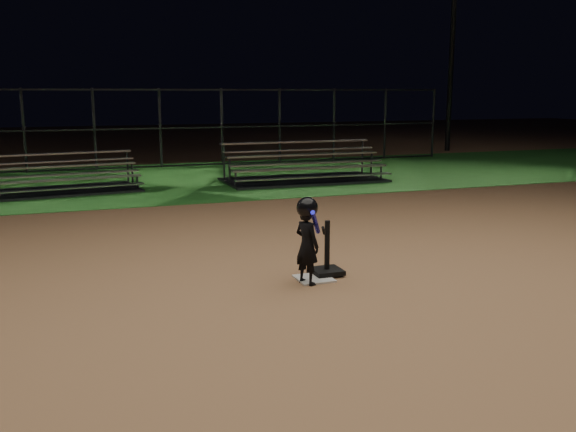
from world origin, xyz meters
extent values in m
plane|color=#966844|center=(0.00, 0.00, 0.00)|extent=(80.00, 80.00, 0.00)
cube|color=#1F5A1D|center=(0.00, 10.00, 0.01)|extent=(60.00, 8.00, 0.01)
cube|color=beige|center=(0.00, 0.00, 0.01)|extent=(0.45, 0.45, 0.02)
cube|color=black|center=(0.23, 0.13, 0.05)|extent=(0.38, 0.38, 0.06)
cylinder|color=black|center=(0.23, 0.13, 0.41)|extent=(0.07, 0.07, 0.65)
imported|color=black|center=(-0.16, -0.14, 0.50)|extent=(0.37, 0.43, 1.00)
sphere|color=black|center=(-0.16, -0.14, 0.98)|extent=(0.27, 0.27, 0.27)
cylinder|color=#1817C6|center=(-0.11, -0.29, 0.82)|extent=(0.31, 0.47, 0.38)
cylinder|color=black|center=(0.05, -0.17, 0.68)|extent=(0.12, 0.18, 0.14)
cube|color=#ACACB1|center=(-3.04, 8.20, 0.37)|extent=(3.71, 0.68, 0.04)
cube|color=#ACACB1|center=(-3.01, 7.95, 0.20)|extent=(3.71, 0.68, 0.03)
cube|color=#ACACB1|center=(-3.10, 8.71, 0.63)|extent=(3.71, 0.68, 0.04)
cube|color=#ACACB1|center=(-3.07, 8.45, 0.46)|extent=(3.71, 0.68, 0.03)
cube|color=#ACACB1|center=(-3.17, 9.22, 0.89)|extent=(3.71, 0.68, 0.04)
cube|color=#ACACB1|center=(-3.14, 8.96, 0.72)|extent=(3.71, 0.68, 0.03)
cube|color=#38383D|center=(-3.10, 8.71, 0.03)|extent=(3.91, 2.26, 0.06)
cube|color=#AAAAAF|center=(3.14, 7.94, 0.43)|extent=(4.27, 0.26, 0.04)
cube|color=#AAAAAF|center=(3.14, 7.64, 0.23)|extent=(4.27, 0.26, 0.03)
cube|color=#AAAAAF|center=(3.14, 8.52, 0.73)|extent=(4.27, 0.26, 0.04)
cube|color=#AAAAAF|center=(3.14, 8.22, 0.53)|extent=(4.27, 0.26, 0.03)
cube|color=#AAAAAF|center=(3.14, 9.11, 1.02)|extent=(4.27, 0.26, 0.04)
cube|color=#AAAAAF|center=(3.14, 8.81, 0.83)|extent=(4.27, 0.26, 0.03)
cube|color=#38383D|center=(3.14, 8.52, 0.03)|extent=(4.27, 2.09, 0.06)
cube|color=#38383D|center=(0.00, 13.00, 0.05)|extent=(20.00, 0.05, 0.05)
cube|color=#38383D|center=(0.00, 13.00, 1.25)|extent=(20.00, 0.05, 0.05)
cube|color=#38383D|center=(0.00, 13.00, 2.45)|extent=(20.00, 0.05, 0.05)
cylinder|color=#38383D|center=(0.00, 13.00, 1.25)|extent=(0.08, 0.08, 2.50)
cylinder|color=#38383D|center=(5.00, 13.00, 1.25)|extent=(0.08, 0.08, 2.50)
cylinder|color=#38383D|center=(10.00, 13.00, 1.25)|extent=(0.08, 0.08, 2.50)
cylinder|color=#2D2D30|center=(12.00, 15.00, 4.00)|extent=(0.20, 0.20, 8.00)
camera|label=1|loc=(-2.95, -7.23, 2.38)|focal=39.19mm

